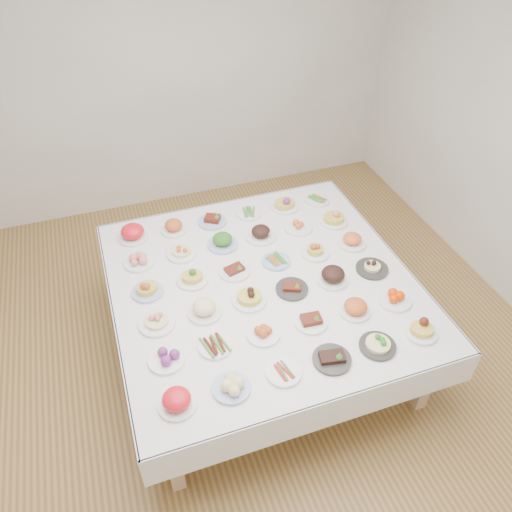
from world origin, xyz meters
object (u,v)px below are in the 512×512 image
object	(u,v)px
dish_18	(147,287)
dish_0	(177,399)
dish_35	(317,199)
display_table	(262,288)

from	to	relation	value
dish_18	dish_0	bearing A→B (deg)	-89.90
dish_0	dish_35	bearing A→B (deg)	45.07
dish_18	display_table	bearing A→B (deg)	-11.01
display_table	dish_0	world-z (taller)	dish_0
dish_35	dish_18	bearing A→B (deg)	-158.11
display_table	dish_18	world-z (taller)	dish_18
dish_35	dish_0	bearing A→B (deg)	-134.93
dish_0	dish_35	distance (m)	2.35
display_table	dish_18	distance (m)	0.86
display_table	dish_0	size ratio (longest dim) A/B	8.92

